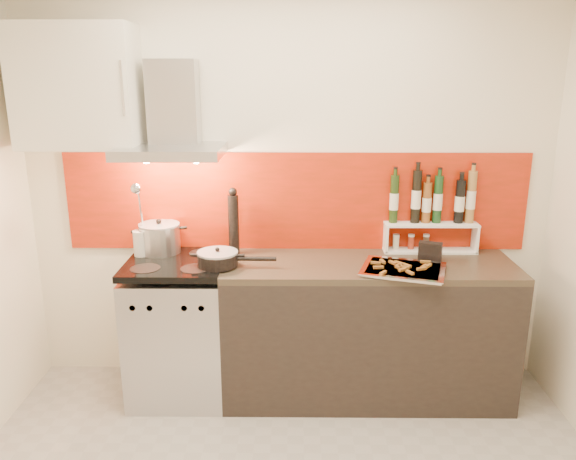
{
  "coord_description": "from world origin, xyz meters",
  "views": [
    {
      "loc": [
        0.03,
        -2.18,
        2.04
      ],
      "look_at": [
        0.0,
        0.95,
        1.15
      ],
      "focal_mm": 35.0,
      "sensor_mm": 36.0,
      "label": 1
    }
  ],
  "objects_px": {
    "pepper_mill": "(234,222)",
    "range_stove": "(179,330)",
    "counter": "(366,329)",
    "baking_tray": "(403,269)",
    "stock_pot": "(160,238)",
    "saute_pan": "(219,259)"
  },
  "relations": [
    {
      "from": "pepper_mill",
      "to": "range_stove",
      "type": "bearing_deg",
      "value": -155.06
    },
    {
      "from": "counter",
      "to": "baking_tray",
      "type": "height_order",
      "value": "baking_tray"
    },
    {
      "from": "stock_pot",
      "to": "pepper_mill",
      "type": "relative_size",
      "value": 0.6
    },
    {
      "from": "range_stove",
      "to": "saute_pan",
      "type": "distance_m",
      "value": 0.59
    },
    {
      "from": "range_stove",
      "to": "stock_pot",
      "type": "distance_m",
      "value": 0.6
    },
    {
      "from": "range_stove",
      "to": "pepper_mill",
      "type": "distance_m",
      "value": 0.77
    },
    {
      "from": "saute_pan",
      "to": "baking_tray",
      "type": "bearing_deg",
      "value": -3.68
    },
    {
      "from": "counter",
      "to": "saute_pan",
      "type": "distance_m",
      "value": 1.05
    },
    {
      "from": "range_stove",
      "to": "counter",
      "type": "bearing_deg",
      "value": 0.23
    },
    {
      "from": "stock_pot",
      "to": "pepper_mill",
      "type": "height_order",
      "value": "pepper_mill"
    },
    {
      "from": "stock_pot",
      "to": "baking_tray",
      "type": "relative_size",
      "value": 0.47
    },
    {
      "from": "range_stove",
      "to": "pepper_mill",
      "type": "relative_size",
      "value": 2.08
    },
    {
      "from": "range_stove",
      "to": "pepper_mill",
      "type": "height_order",
      "value": "pepper_mill"
    },
    {
      "from": "range_stove",
      "to": "stock_pot",
      "type": "relative_size",
      "value": 3.48
    },
    {
      "from": "range_stove",
      "to": "saute_pan",
      "type": "bearing_deg",
      "value": -17.32
    },
    {
      "from": "stock_pot",
      "to": "counter",
      "type": "bearing_deg",
      "value": -6.88
    },
    {
      "from": "stock_pot",
      "to": "saute_pan",
      "type": "xyz_separation_m",
      "value": [
        0.41,
        -0.25,
        -0.05
      ]
    },
    {
      "from": "saute_pan",
      "to": "baking_tray",
      "type": "xyz_separation_m",
      "value": [
        1.1,
        -0.07,
        -0.04
      ]
    },
    {
      "from": "counter",
      "to": "stock_pot",
      "type": "height_order",
      "value": "stock_pot"
    },
    {
      "from": "saute_pan",
      "to": "pepper_mill",
      "type": "xyz_separation_m",
      "value": [
        0.07,
        0.25,
        0.16
      ]
    },
    {
      "from": "stock_pot",
      "to": "saute_pan",
      "type": "height_order",
      "value": "stock_pot"
    },
    {
      "from": "range_stove",
      "to": "stock_pot",
      "type": "height_order",
      "value": "stock_pot"
    }
  ]
}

